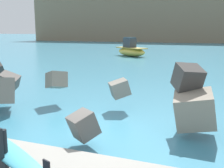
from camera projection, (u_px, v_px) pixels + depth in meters
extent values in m
plane|color=teal|center=(99.00, 133.00, 8.24)|extent=(400.00, 400.00, 0.00)
cube|color=slate|center=(4.00, 91.00, 10.13)|extent=(1.19, 1.29, 1.14)
cube|color=#605B56|center=(83.00, 125.00, 7.12)|extent=(0.95, 0.97, 0.79)
cube|color=gray|center=(56.00, 80.00, 11.25)|extent=(1.10, 1.13, 0.89)
cube|color=#605B56|center=(9.00, 81.00, 11.08)|extent=(0.98, 0.84, 0.86)
cube|color=slate|center=(120.00, 88.00, 10.41)|extent=(1.02, 1.00, 0.73)
cube|color=gray|center=(195.00, 109.00, 7.86)|extent=(1.29, 1.30, 1.20)
cube|color=#3D3A38|center=(188.00, 78.00, 8.22)|extent=(1.09, 1.08, 0.93)
cylinder|color=black|center=(4.00, 149.00, 3.75)|extent=(0.09, 0.09, 0.56)
ellipsoid|color=#4CB2CC|center=(6.00, 150.00, 3.88)|extent=(2.09, 1.05, 0.37)
cube|color=black|center=(46.00, 167.00, 3.26)|extent=(0.12, 0.06, 0.16)
ellipsoid|color=#EAC64C|center=(131.00, 52.00, 32.67)|extent=(4.68, 3.95, 1.01)
cube|color=#AF9539|center=(131.00, 48.00, 32.58)|extent=(4.30, 3.64, 0.10)
cube|color=#33383D|center=(130.00, 43.00, 32.74)|extent=(1.69, 1.60, 1.07)
cube|color=#334C5B|center=(130.00, 38.00, 32.63)|extent=(1.52, 1.44, 0.12)
cube|color=#847056|center=(218.00, 18.00, 81.93)|extent=(101.49, 38.39, 13.17)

